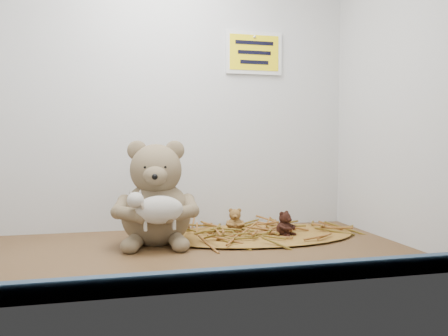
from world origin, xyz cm
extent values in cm
cube|color=#492E19|center=(0.00, 0.00, 0.00)|extent=(120.00, 60.00, 0.40)
cube|color=silver|center=(0.00, 30.00, 45.00)|extent=(120.00, 0.40, 90.00)
cube|color=silver|center=(60.00, 0.00, 45.00)|extent=(0.40, 60.00, 90.00)
cube|color=#324D5F|center=(0.00, -28.80, 1.80)|extent=(119.28, 2.20, 3.60)
ellipsoid|color=brown|center=(26.60, 12.70, 0.54)|extent=(55.95, 32.48, 1.08)
cube|color=yellow|center=(30.00, 29.40, 55.00)|extent=(16.00, 1.20, 11.00)
camera|label=1|loc=(-11.15, -104.38, 25.84)|focal=35.00mm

